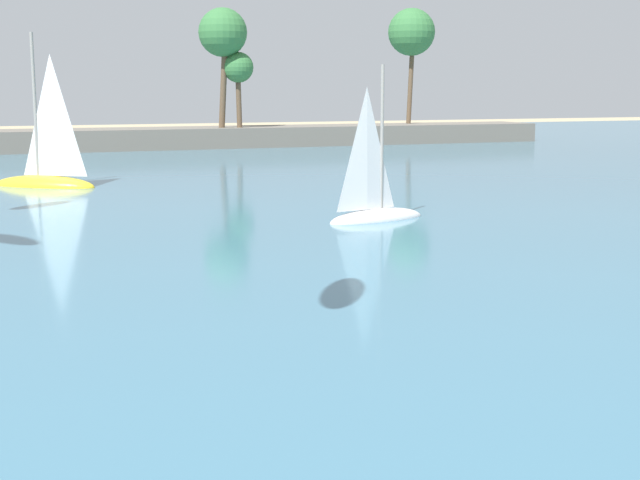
# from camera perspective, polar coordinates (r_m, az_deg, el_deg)

# --- Properties ---
(sea) EXTENTS (220.00, 108.22, 0.06)m
(sea) POSITION_cam_1_polar(r_m,az_deg,el_deg) (63.05, -18.24, 4.51)
(sea) COLOR teal
(sea) RESTS_ON ground
(palm_headland) EXTENTS (95.92, 6.91, 13.46)m
(palm_headland) POSITION_cam_1_polar(r_m,az_deg,el_deg) (77.11, -17.00, 7.63)
(palm_headland) COLOR slate
(palm_headland) RESTS_ON ground
(sailboat_mid_bay) EXTENTS (4.65, 2.36, 6.46)m
(sailboat_mid_bay) POSITION_cam_1_polar(r_m,az_deg,el_deg) (35.09, 3.52, 2.24)
(sailboat_mid_bay) COLOR white
(sailboat_mid_bay) RESTS_ON sea
(sailboat_far_left) EXTENTS (5.78, 4.96, 8.56)m
(sailboat_far_left) POSITION_cam_1_polar(r_m,az_deg,el_deg) (49.19, -17.13, 4.18)
(sailboat_far_left) COLOR yellow
(sailboat_far_left) RESTS_ON sea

